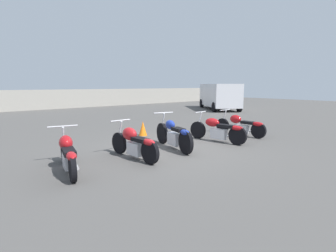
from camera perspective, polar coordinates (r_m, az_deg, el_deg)
name	(u,v)px	position (r m, az deg, el deg)	size (l,w,h in m)	color
ground_plane	(175,148)	(7.98, 1.62, -4.91)	(60.00, 60.00, 0.00)	#514F4C
fence_back	(35,100)	(22.40, -26.90, 5.07)	(40.00, 0.04, 1.55)	#9E998E
motorcycle_slot_0	(68,154)	(6.22, -21.01, -5.62)	(0.78, 2.05, 0.94)	black
motorcycle_slot_1	(134,143)	(6.87, -7.39, -3.64)	(0.62, 1.97, 0.97)	black
motorcycle_slot_2	(174,135)	(7.87, 1.28, -1.91)	(0.81, 2.17, 1.04)	black
motorcycle_slot_3	(218,130)	(8.99, 10.84, -0.81)	(0.60, 2.18, 0.98)	black
motorcycle_slot_4	(241,125)	(10.33, 15.55, 0.19)	(0.62, 2.17, 0.94)	black
parked_van	(219,95)	(21.00, 11.06, 6.60)	(4.53, 5.36, 1.98)	silver
traffic_cone_near	(143,128)	(9.99, -5.48, -0.52)	(0.31, 0.31, 0.55)	orange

